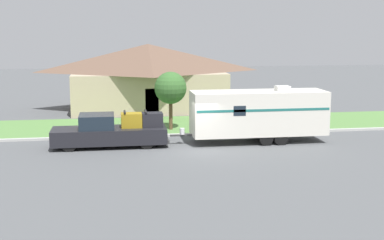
% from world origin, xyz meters
% --- Properties ---
extents(ground_plane, '(120.00, 120.00, 0.00)m').
position_xyz_m(ground_plane, '(0.00, 0.00, 0.00)').
color(ground_plane, '#515456').
extents(curb_strip, '(80.00, 0.30, 0.14)m').
position_xyz_m(curb_strip, '(0.00, 3.75, 0.07)').
color(curb_strip, '#ADADA8').
rests_on(curb_strip, ground_plane).
extents(lawn_strip, '(80.00, 7.00, 0.03)m').
position_xyz_m(lawn_strip, '(0.00, 7.40, 0.01)').
color(lawn_strip, '#568442').
rests_on(lawn_strip, ground_plane).
extents(house_across_street, '(12.90, 8.04, 5.28)m').
position_xyz_m(house_across_street, '(-1.49, 14.96, 2.74)').
color(house_across_street, tan).
rests_on(house_across_street, ground_plane).
extents(pickup_truck, '(6.46, 2.04, 2.00)m').
position_xyz_m(pickup_truck, '(-4.59, 1.38, 0.86)').
color(pickup_truck, black).
rests_on(pickup_truck, ground_plane).
extents(travel_trailer, '(9.08, 2.32, 3.27)m').
position_xyz_m(travel_trailer, '(3.94, 1.38, 1.72)').
color(travel_trailer, black).
rests_on(travel_trailer, ground_plane).
extents(mailbox, '(0.48, 0.20, 1.35)m').
position_xyz_m(mailbox, '(-5.63, 4.75, 1.03)').
color(mailbox, brown).
rests_on(mailbox, ground_plane).
extents(tree_in_yard, '(2.08, 2.08, 3.80)m').
position_xyz_m(tree_in_yard, '(-0.70, 5.83, 2.73)').
color(tree_in_yard, brown).
rests_on(tree_in_yard, ground_plane).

